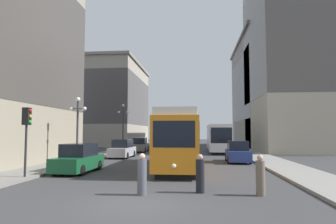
{
  "coord_description": "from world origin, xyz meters",
  "views": [
    {
      "loc": [
        2.12,
        -10.38,
        2.53
      ],
      "look_at": [
        0.27,
        7.85,
        3.8
      ],
      "focal_mm": 31.54,
      "sensor_mm": 36.0,
      "label": 1
    }
  ],
  "objects_px": {
    "parked_car_right_far": "(238,152)",
    "lamp_post_left_far": "(123,120)",
    "parked_car_left_near": "(140,145)",
    "lamp_post_left_near": "(78,119)",
    "pedestrian_crossing_far": "(260,177)",
    "pedestrian_on_sidewalk": "(200,175)",
    "transit_bus": "(218,137)",
    "parked_car_left_far": "(122,149)",
    "pedestrian_crossing_near": "(142,176)",
    "parked_car_left_mid": "(79,159)",
    "streetcar": "(181,138)",
    "traffic_light_near_left": "(27,123)"
  },
  "relations": [
    {
      "from": "parked_car_right_far",
      "to": "lamp_post_left_far",
      "type": "xyz_separation_m",
      "value": [
        -12.82,
        10.98,
        3.2
      ]
    },
    {
      "from": "parked_car_left_near",
      "to": "lamp_post_left_near",
      "type": "bearing_deg",
      "value": -98.84
    },
    {
      "from": "pedestrian_crossing_far",
      "to": "pedestrian_on_sidewalk",
      "type": "distance_m",
      "value": 2.43
    },
    {
      "from": "transit_bus",
      "to": "parked_car_left_near",
      "type": "height_order",
      "value": "transit_bus"
    },
    {
      "from": "lamp_post_left_near",
      "to": "parked_car_left_far",
      "type": "bearing_deg",
      "value": 74.32
    },
    {
      "from": "parked_car_right_far",
      "to": "pedestrian_crossing_near",
      "type": "distance_m",
      "value": 14.89
    },
    {
      "from": "parked_car_left_mid",
      "to": "pedestrian_on_sidewalk",
      "type": "xyz_separation_m",
      "value": [
        7.66,
        -5.63,
        -0.09
      ]
    },
    {
      "from": "parked_car_left_far",
      "to": "lamp_post_left_near",
      "type": "bearing_deg",
      "value": -104.63
    },
    {
      "from": "pedestrian_on_sidewalk",
      "to": "parked_car_left_far",
      "type": "bearing_deg",
      "value": -92.13
    },
    {
      "from": "pedestrian_crossing_near",
      "to": "parked_car_left_far",
      "type": "bearing_deg",
      "value": 169.63
    },
    {
      "from": "parked_car_left_near",
      "to": "parked_car_left_mid",
      "type": "bearing_deg",
      "value": -91.95
    },
    {
      "from": "streetcar",
      "to": "parked_car_left_near",
      "type": "relative_size",
      "value": 2.75
    },
    {
      "from": "transit_bus",
      "to": "parked_car_right_far",
      "type": "height_order",
      "value": "transit_bus"
    },
    {
      "from": "streetcar",
      "to": "parked_car_left_far",
      "type": "distance_m",
      "value": 10.19
    },
    {
      "from": "pedestrian_on_sidewalk",
      "to": "traffic_light_near_left",
      "type": "height_order",
      "value": "traffic_light_near_left"
    },
    {
      "from": "pedestrian_crossing_far",
      "to": "transit_bus",
      "type": "bearing_deg",
      "value": 6.37
    },
    {
      "from": "parked_car_left_mid",
      "to": "traffic_light_near_left",
      "type": "height_order",
      "value": "traffic_light_near_left"
    },
    {
      "from": "transit_bus",
      "to": "pedestrian_on_sidewalk",
      "type": "bearing_deg",
      "value": -95.15
    },
    {
      "from": "parked_car_left_mid",
      "to": "pedestrian_on_sidewalk",
      "type": "relative_size",
      "value": 2.8
    },
    {
      "from": "parked_car_left_far",
      "to": "pedestrian_crossing_near",
      "type": "xyz_separation_m",
      "value": [
        5.31,
        -17.3,
        -0.06
      ]
    },
    {
      "from": "lamp_post_left_near",
      "to": "lamp_post_left_far",
      "type": "bearing_deg",
      "value": 90.0
    },
    {
      "from": "parked_car_right_far",
      "to": "traffic_light_near_left",
      "type": "height_order",
      "value": "traffic_light_near_left"
    },
    {
      "from": "traffic_light_near_left",
      "to": "parked_car_right_far",
      "type": "bearing_deg",
      "value": 39.98
    },
    {
      "from": "parked_car_left_far",
      "to": "lamp_post_left_far",
      "type": "xyz_separation_m",
      "value": [
        -1.9,
        7.48,
        3.2
      ]
    },
    {
      "from": "streetcar",
      "to": "lamp_post_left_near",
      "type": "xyz_separation_m",
      "value": [
        -8.25,
        1.1,
        1.47
      ]
    },
    {
      "from": "parked_car_left_near",
      "to": "traffic_light_near_left",
      "type": "relative_size",
      "value": 1.2
    },
    {
      "from": "streetcar",
      "to": "lamp_post_left_near",
      "type": "distance_m",
      "value": 8.46
    },
    {
      "from": "parked_car_right_far",
      "to": "streetcar",
      "type": "bearing_deg",
      "value": 44.92
    },
    {
      "from": "lamp_post_left_near",
      "to": "lamp_post_left_far",
      "type": "xyz_separation_m",
      "value": [
        -0.0,
        14.25,
        0.47
      ]
    },
    {
      "from": "pedestrian_crossing_far",
      "to": "lamp_post_left_far",
      "type": "xyz_separation_m",
      "value": [
        -11.97,
        24.42,
        3.28
      ]
    },
    {
      "from": "streetcar",
      "to": "lamp_post_left_near",
      "type": "height_order",
      "value": "lamp_post_left_near"
    },
    {
      "from": "pedestrian_on_sidewalk",
      "to": "lamp_post_left_near",
      "type": "bearing_deg",
      "value": -72.72
    },
    {
      "from": "transit_bus",
      "to": "parked_car_left_near",
      "type": "relative_size",
      "value": 2.64
    },
    {
      "from": "parked_car_left_mid",
      "to": "parked_car_left_far",
      "type": "height_order",
      "value": "same"
    },
    {
      "from": "parked_car_left_near",
      "to": "traffic_light_near_left",
      "type": "distance_m",
      "value": 23.21
    },
    {
      "from": "parked_car_left_mid",
      "to": "lamp_post_left_near",
      "type": "xyz_separation_m",
      "value": [
        -1.9,
        4.21,
        2.73
      ]
    },
    {
      "from": "parked_car_left_mid",
      "to": "parked_car_right_far",
      "type": "height_order",
      "value": "same"
    },
    {
      "from": "parked_car_left_near",
      "to": "transit_bus",
      "type": "bearing_deg",
      "value": -0.51
    },
    {
      "from": "pedestrian_crossing_near",
      "to": "traffic_light_near_left",
      "type": "height_order",
      "value": "traffic_light_near_left"
    },
    {
      "from": "streetcar",
      "to": "lamp_post_left_far",
      "type": "distance_m",
      "value": 17.53
    },
    {
      "from": "parked_car_left_mid",
      "to": "pedestrian_on_sidewalk",
      "type": "bearing_deg",
      "value": -34.73
    },
    {
      "from": "parked_car_left_near",
      "to": "parked_car_left_mid",
      "type": "xyz_separation_m",
      "value": [
        0.0,
        -19.96,
        0.0
      ]
    },
    {
      "from": "transit_bus",
      "to": "parked_car_right_far",
      "type": "distance_m",
      "value": 12.81
    },
    {
      "from": "parked_car_left_mid",
      "to": "lamp_post_left_near",
      "type": "height_order",
      "value": "lamp_post_left_near"
    },
    {
      "from": "parked_car_left_far",
      "to": "lamp_post_left_far",
      "type": "bearing_deg",
      "value": 105.31
    },
    {
      "from": "traffic_light_near_left",
      "to": "pedestrian_crossing_near",
      "type": "bearing_deg",
      "value": -24.78
    },
    {
      "from": "pedestrian_crossing_near",
      "to": "lamp_post_left_near",
      "type": "xyz_separation_m",
      "value": [
        -7.21,
        10.53,
        2.79
      ]
    },
    {
      "from": "streetcar",
      "to": "lamp_post_left_far",
      "type": "bearing_deg",
      "value": 118.48
    },
    {
      "from": "pedestrian_on_sidewalk",
      "to": "streetcar",
      "type": "bearing_deg",
      "value": -108.4
    },
    {
      "from": "parked_car_left_near",
      "to": "parked_car_left_far",
      "type": "relative_size",
      "value": 0.99
    }
  ]
}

